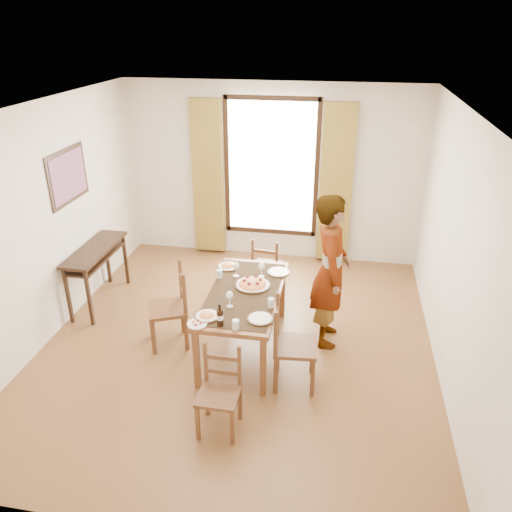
% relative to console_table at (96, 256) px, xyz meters
% --- Properties ---
extents(ground, '(5.00, 5.00, 0.00)m').
position_rel_console_table_xyz_m(ground, '(2.03, -0.60, -0.68)').
color(ground, '#4F2818').
rests_on(ground, ground).
extents(room_shell, '(4.60, 5.10, 2.74)m').
position_rel_console_table_xyz_m(room_shell, '(2.03, -0.47, 0.86)').
color(room_shell, silver).
rests_on(room_shell, ground).
extents(console_table, '(0.38, 1.20, 0.80)m').
position_rel_console_table_xyz_m(console_table, '(0.00, 0.00, 0.00)').
color(console_table, black).
rests_on(console_table, ground).
extents(dining_table, '(0.81, 1.62, 0.76)m').
position_rel_console_table_xyz_m(dining_table, '(2.12, -0.70, -0.00)').
color(dining_table, brown).
rests_on(dining_table, ground).
extents(chair_west, '(0.57, 0.57, 0.98)m').
position_rel_console_table_xyz_m(chair_west, '(1.25, -0.74, -0.23)').
color(chair_west, brown).
rests_on(chair_west, ground).
extents(chair_north, '(0.42, 0.42, 0.87)m').
position_rel_console_table_xyz_m(chair_north, '(2.18, 0.60, -0.28)').
color(chair_north, brown).
rests_on(chair_north, ground).
extents(chair_south, '(0.38, 0.38, 0.84)m').
position_rel_console_table_xyz_m(chair_south, '(2.14, -1.96, -0.29)').
color(chair_south, brown).
rests_on(chair_south, ground).
extents(chair_east, '(0.47, 0.47, 0.98)m').
position_rel_console_table_xyz_m(chair_east, '(2.72, -1.21, -0.23)').
color(chair_east, brown).
rests_on(chair_east, ground).
extents(man, '(0.72, 0.52, 1.82)m').
position_rel_console_table_xyz_m(man, '(3.05, -0.34, 0.23)').
color(man, '#9B9FA3').
rests_on(man, ground).
extents(plate_sw, '(0.27, 0.27, 0.05)m').
position_rel_console_table_xyz_m(plate_sw, '(1.85, -1.27, 0.10)').
color(plate_sw, silver).
rests_on(plate_sw, dining_table).
extents(plate_se, '(0.27, 0.27, 0.05)m').
position_rel_console_table_xyz_m(plate_se, '(2.39, -1.23, 0.10)').
color(plate_se, silver).
rests_on(plate_se, dining_table).
extents(plate_nw, '(0.27, 0.27, 0.05)m').
position_rel_console_table_xyz_m(plate_nw, '(1.81, -0.15, 0.10)').
color(plate_nw, silver).
rests_on(plate_nw, dining_table).
extents(plate_ne, '(0.27, 0.27, 0.05)m').
position_rel_console_table_xyz_m(plate_ne, '(2.44, -0.18, 0.10)').
color(plate_ne, silver).
rests_on(plate_ne, dining_table).
extents(pasta_platter, '(0.40, 0.40, 0.10)m').
position_rel_console_table_xyz_m(pasta_platter, '(2.19, -0.56, 0.12)').
color(pasta_platter, '#C44B19').
rests_on(pasta_platter, dining_table).
extents(caprese_plate, '(0.20, 0.20, 0.04)m').
position_rel_console_table_xyz_m(caprese_plate, '(1.79, -1.43, 0.09)').
color(caprese_plate, silver).
rests_on(caprese_plate, dining_table).
extents(wine_glass_a, '(0.08, 0.08, 0.18)m').
position_rel_console_table_xyz_m(wine_glass_a, '(2.04, -1.04, 0.16)').
color(wine_glass_a, white).
rests_on(wine_glass_a, dining_table).
extents(wine_glass_b, '(0.08, 0.08, 0.18)m').
position_rel_console_table_xyz_m(wine_glass_b, '(2.25, -0.32, 0.16)').
color(wine_glass_b, white).
rests_on(wine_glass_b, dining_table).
extents(wine_glass_c, '(0.08, 0.08, 0.18)m').
position_rel_console_table_xyz_m(wine_glass_c, '(1.96, -0.36, 0.16)').
color(wine_glass_c, white).
rests_on(wine_glass_c, dining_table).
extents(tumbler_a, '(0.07, 0.07, 0.10)m').
position_rel_console_table_xyz_m(tumbler_a, '(2.46, -0.97, 0.12)').
color(tumbler_a, silver).
rests_on(tumbler_a, dining_table).
extents(tumbler_b, '(0.07, 0.07, 0.10)m').
position_rel_console_table_xyz_m(tumbler_b, '(1.77, -0.43, 0.12)').
color(tumbler_b, silver).
rests_on(tumbler_b, dining_table).
extents(tumbler_c, '(0.07, 0.07, 0.10)m').
position_rel_console_table_xyz_m(tumbler_c, '(2.18, -1.43, 0.12)').
color(tumbler_c, silver).
rests_on(tumbler_c, dining_table).
extents(wine_bottle, '(0.07, 0.07, 0.25)m').
position_rel_console_table_xyz_m(wine_bottle, '(2.02, -1.40, 0.20)').
color(wine_bottle, black).
rests_on(wine_bottle, dining_table).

